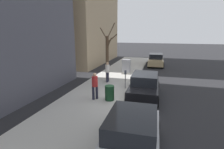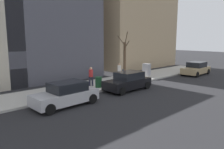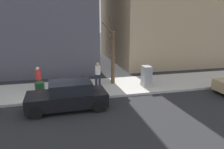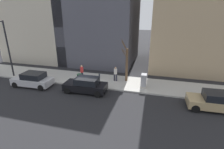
{
  "view_description": "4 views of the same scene",
  "coord_description": "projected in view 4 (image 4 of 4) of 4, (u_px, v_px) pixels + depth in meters",
  "views": [
    {
      "loc": [
        -2.0,
        10.45,
        4.18
      ],
      "look_at": [
        1.63,
        -2.23,
        0.97
      ],
      "focal_mm": 28.0,
      "sensor_mm": 36.0,
      "label": 1
    },
    {
      "loc": [
        -13.09,
        12.42,
        4.28
      ],
      "look_at": [
        -0.35,
        0.48,
        1.37
      ],
      "focal_mm": 35.0,
      "sensor_mm": 36.0,
      "label": 2
    },
    {
      "loc": [
        -12.26,
        -0.33,
        4.77
      ],
      "look_at": [
        1.42,
        -3.73,
        1.11
      ],
      "focal_mm": 35.0,
      "sensor_mm": 36.0,
      "label": 3
    },
    {
      "loc": [
        -15.65,
        -7.39,
        7.71
      ],
      "look_at": [
        0.98,
        -2.85,
        1.35
      ],
      "focal_mm": 28.0,
      "sensor_mm": 36.0,
      "label": 4
    }
  ],
  "objects": [
    {
      "name": "parked_car_tan",
      "position": [
        215.0,
        101.0,
        14.22
      ],
      "size": [
        2.05,
        4.26,
        1.52
      ],
      "rotation": [
        0.0,
        0.0,
        0.04
      ],
      "color": "tan",
      "rests_on": "ground"
    },
    {
      "name": "office_tower_right",
      "position": [
        50.0,
        14.0,
        28.92
      ],
      "size": [
        11.33,
        11.33,
        14.34
      ],
      "primitive_type": "cube",
      "color": "#BCB29E",
      "rests_on": "ground"
    },
    {
      "name": "utility_box",
      "position": [
        144.0,
        81.0,
        18.02
      ],
      "size": [
        0.83,
        0.61,
        1.43
      ],
      "color": "#A8A399",
      "rests_on": "sidewalk"
    },
    {
      "name": "ground_plane",
      "position": [
        84.0,
        87.0,
        18.66
      ],
      "size": [
        120.0,
        120.0,
        0.0
      ],
      "primitive_type": "plane",
      "color": "#232326"
    },
    {
      "name": "office_block_center",
      "position": [
        102.0,
        14.0,
        26.12
      ],
      "size": [
        10.21,
        10.21,
        14.27
      ],
      "primitive_type": "cube",
      "color": "#4C4C56",
      "rests_on": "ground"
    },
    {
      "name": "streetlamp",
      "position": [
        6.0,
        45.0,
        19.88
      ],
      "size": [
        1.97,
        0.32,
        6.5
      ],
      "color": "black",
      "rests_on": "sidewalk"
    },
    {
      "name": "parking_meter",
      "position": [
        100.0,
        78.0,
        18.32
      ],
      "size": [
        0.14,
        0.1,
        1.35
      ],
      "color": "slate",
      "rests_on": "sidewalk"
    },
    {
      "name": "parked_car_black",
      "position": [
        86.0,
        85.0,
        17.3
      ],
      "size": [
        1.99,
        4.23,
        1.52
      ],
      "rotation": [
        0.0,
        0.0,
        0.02
      ],
      "color": "black",
      "rests_on": "ground"
    },
    {
      "name": "parked_car_silver",
      "position": [
        33.0,
        80.0,
        18.64
      ],
      "size": [
        2.02,
        4.25,
        1.52
      ],
      "rotation": [
        0.0,
        0.0,
        0.03
      ],
      "color": "#B7B7BC",
      "rests_on": "ground"
    },
    {
      "name": "trash_bin",
      "position": [
        80.0,
        78.0,
        19.48
      ],
      "size": [
        0.56,
        0.56,
        0.9
      ],
      "primitive_type": "cylinder",
      "color": "#14381E",
      "rests_on": "sidewalk"
    },
    {
      "name": "bare_tree",
      "position": [
        126.0,
        63.0,
        19.22
      ],
      "size": [
        1.4,
        0.85,
        4.79
      ],
      "color": "brown",
      "rests_on": "sidewalk"
    },
    {
      "name": "sidewalk",
      "position": [
        91.0,
        80.0,
        20.44
      ],
      "size": [
        4.0,
        36.0,
        0.15
      ],
      "primitive_type": "cube",
      "color": "#B2AFA8",
      "rests_on": "ground"
    },
    {
      "name": "pedestrian_midblock",
      "position": [
        82.0,
        71.0,
        20.15
      ],
      "size": [
        0.36,
        0.36,
        1.66
      ],
      "rotation": [
        0.0,
        0.0,
        4.0
      ],
      "color": "#1E1E2D",
      "rests_on": "sidewalk"
    },
    {
      "name": "pedestrian_near_meter",
      "position": [
        115.0,
        73.0,
        19.57
      ],
      "size": [
        0.36,
        0.4,
        1.66
      ],
      "rotation": [
        0.0,
        0.0,
        1.54
      ],
      "color": "#1E1E2D",
      "rests_on": "sidewalk"
    }
  ]
}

